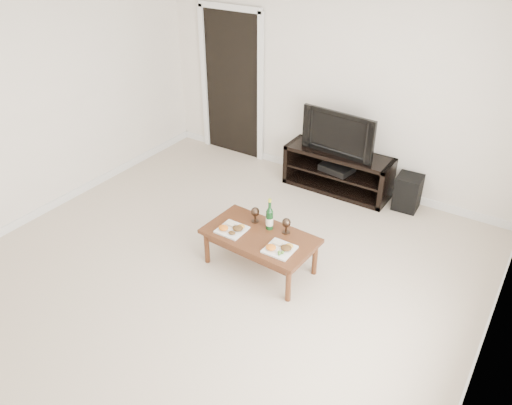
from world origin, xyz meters
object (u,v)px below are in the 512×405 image
object	(u,v)px
media_console	(338,171)
television	(341,132)
subwoofer	(408,192)
coffee_table	(260,251)

from	to	relation	value
media_console	television	xyz separation A→B (m)	(0.00, 0.00, 0.56)
subwoofer	coffee_table	size ratio (longest dim) A/B	0.39
television	subwoofer	world-z (taller)	television
media_console	subwoofer	world-z (taller)	media_console
media_console	coffee_table	distance (m)	1.93
subwoofer	media_console	bearing A→B (deg)	-179.65
media_console	subwoofer	xyz separation A→B (m)	(0.92, 0.06, -0.05)
television	media_console	bearing A→B (deg)	0.00
media_console	television	size ratio (longest dim) A/B	1.42
television	subwoofer	bearing A→B (deg)	8.39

